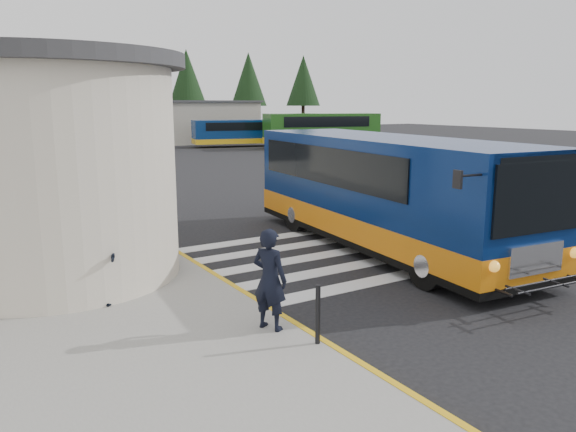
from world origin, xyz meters
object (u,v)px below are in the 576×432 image
far_bus_a (237,132)px  pedestrian_b (98,260)px  bollard (318,314)px  transit_bus (386,196)px  pedestrian_a (270,279)px  far_bus_b (322,129)px

far_bus_a → pedestrian_b: bearing=162.1°
bollard → transit_bus: bearing=40.0°
transit_bus → pedestrian_b: (-7.84, -0.83, -0.42)m
transit_bus → pedestrian_a: bearing=-142.4°
transit_bus → pedestrian_a: transit_bus is taller
transit_bus → bollard: bearing=-134.3°
transit_bus → pedestrian_a: size_ratio=6.28×
far_bus_a → bollard: bearing=167.3°
pedestrian_b → bollard: 4.44m
pedestrian_b → far_bus_b: 40.65m
bollard → far_bus_b: 41.96m
far_bus_b → pedestrian_a: bearing=158.1°
transit_bus → pedestrian_b: size_ratio=6.22×
far_bus_a → pedestrian_a: bearing=166.4°
pedestrian_a → far_bus_b: (24.54, 33.33, 0.68)m
pedestrian_a → far_bus_b: bearing=-63.4°
pedestrian_a → transit_bus: bearing=-85.1°
pedestrian_a → pedestrian_b: bearing=11.8°
bollard → far_bus_b: (24.20, 34.26, 1.06)m
far_bus_b → far_bus_a: bearing=60.4°
pedestrian_a → far_bus_b: size_ratio=0.17×
bollard → far_bus_b: size_ratio=0.09×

